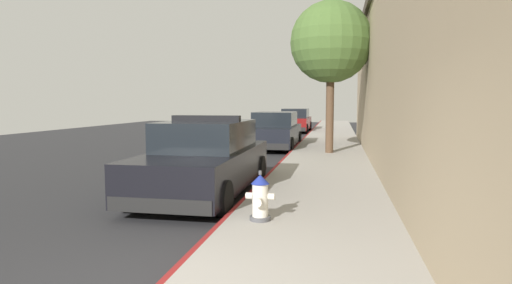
# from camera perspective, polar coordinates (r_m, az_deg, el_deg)

# --- Properties ---
(ground_plane) EXTENTS (27.49, 60.00, 0.20)m
(ground_plane) POSITION_cam_1_polar(r_m,az_deg,el_deg) (15.00, -14.20, -2.74)
(ground_plane) COLOR #2B2B2D
(sidewalk_pavement) EXTENTS (2.63, 60.00, 0.17)m
(sidewalk_pavement) POSITION_cam_1_polar(r_m,az_deg,el_deg) (13.57, 9.41, -2.70)
(sidewalk_pavement) COLOR #9E9991
(sidewalk_pavement) RESTS_ON ground
(curb_painted_edge) EXTENTS (0.08, 60.00, 0.17)m
(curb_painted_edge) POSITION_cam_1_polar(r_m,az_deg,el_deg) (13.67, 3.71, -2.58)
(curb_painted_edge) COLOR maroon
(curb_painted_edge) RESTS_ON ground
(storefront_building) EXTENTS (5.35, 25.63, 5.52)m
(storefront_building) POSITION_cam_1_polar(r_m,az_deg,el_deg) (11.42, 29.28, 8.73)
(storefront_building) COLOR tan
(storefront_building) RESTS_ON ground
(police_cruiser) EXTENTS (1.94, 4.84, 1.68)m
(police_cruiser) POSITION_cam_1_polar(r_m,az_deg,el_deg) (9.14, -6.76, -2.33)
(police_cruiser) COLOR black
(police_cruiser) RESTS_ON ground
(parked_car_silver_ahead) EXTENTS (1.94, 4.84, 1.56)m
(parked_car_silver_ahead) POSITION_cam_1_polar(r_m,az_deg,el_deg) (18.25, 2.55, 1.47)
(parked_car_silver_ahead) COLOR black
(parked_car_silver_ahead) RESTS_ON ground
(parked_car_dark_far) EXTENTS (1.94, 4.84, 1.56)m
(parked_car_dark_far) POSITION_cam_1_polar(r_m,az_deg,el_deg) (28.80, 5.30, 2.84)
(parked_car_dark_far) COLOR maroon
(parked_car_dark_far) RESTS_ON ground
(fire_hydrant) EXTENTS (0.44, 0.40, 0.76)m
(fire_hydrant) POSITION_cam_1_polar(r_m,az_deg,el_deg) (6.50, 0.55, -7.45)
(fire_hydrant) COLOR #4C4C51
(fire_hydrant) RESTS_ON sidewalk_pavement
(street_tree) EXTENTS (2.86, 2.86, 5.34)m
(street_tree) POSITION_cam_1_polar(r_m,az_deg,el_deg) (15.54, 9.99, 12.97)
(street_tree) COLOR brown
(street_tree) RESTS_ON sidewalk_pavement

